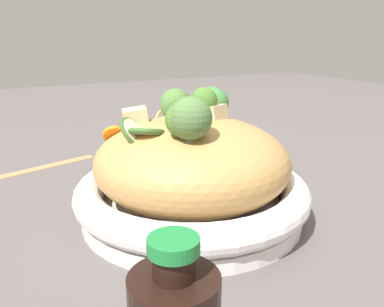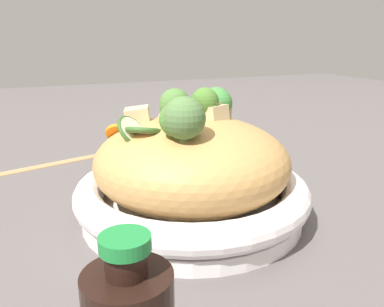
# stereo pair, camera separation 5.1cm
# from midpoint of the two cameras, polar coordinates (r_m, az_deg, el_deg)

# --- Properties ---
(ground_plane) EXTENTS (3.00, 3.00, 0.00)m
(ground_plane) POSITION_cam_midpoint_polar(r_m,az_deg,el_deg) (0.54, 2.73, -8.96)
(ground_plane) COLOR #575150
(serving_bowl) EXTENTS (0.30, 0.30, 0.06)m
(serving_bowl) POSITION_cam_midpoint_polar(r_m,az_deg,el_deg) (0.53, 2.77, -6.20)
(serving_bowl) COLOR white
(serving_bowl) RESTS_ON ground_plane
(noodle_heap) EXTENTS (0.25, 0.25, 0.12)m
(noodle_heap) POSITION_cam_midpoint_polar(r_m,az_deg,el_deg) (0.51, 2.83, -1.25)
(noodle_heap) COLOR tan
(noodle_heap) RESTS_ON serving_bowl
(broccoli_florets) EXTENTS (0.16, 0.15, 0.06)m
(broccoli_florets) POSITION_cam_midpoint_polar(r_m,az_deg,el_deg) (0.49, 3.65, 6.20)
(broccoli_florets) COLOR #98AC73
(broccoli_florets) RESTS_ON serving_bowl
(carrot_coins) EXTENTS (0.12, 0.15, 0.05)m
(carrot_coins) POSITION_cam_midpoint_polar(r_m,az_deg,el_deg) (0.53, -1.86, 4.28)
(carrot_coins) COLOR orange
(carrot_coins) RESTS_ON serving_bowl
(zucchini_slices) EXTENTS (0.07, 0.07, 0.04)m
(zucchini_slices) POSITION_cam_midpoint_polar(r_m,az_deg,el_deg) (0.47, -4.50, 3.13)
(zucchini_slices) COLOR beige
(zucchini_slices) RESTS_ON serving_bowl
(chicken_chunks) EXTENTS (0.09, 0.16, 0.04)m
(chicken_chunks) POSITION_cam_midpoint_polar(r_m,az_deg,el_deg) (0.53, 2.71, 5.52)
(chicken_chunks) COLOR #C4B294
(chicken_chunks) RESTS_ON serving_bowl
(chopsticks_pair) EXTENTS (0.08, 0.22, 0.01)m
(chopsticks_pair) POSITION_cam_midpoint_polar(r_m,az_deg,el_deg) (0.77, -17.67, -1.38)
(chopsticks_pair) COLOR tan
(chopsticks_pair) RESTS_ON ground_plane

